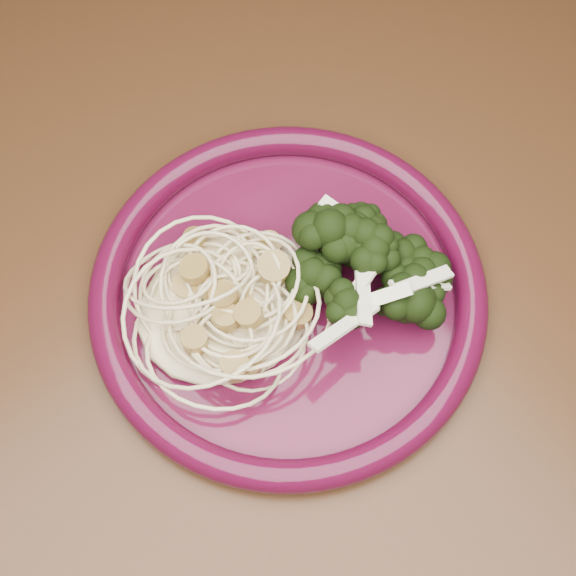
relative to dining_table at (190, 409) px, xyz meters
The scene contains 6 objects.
dining_table is the anchor object (origin of this frame).
dinner_plate 0.15m from the dining_table, ahead, with size 0.38×0.38×0.02m.
spaghetti_pile 0.13m from the dining_table, 13.83° to the left, with size 0.13×0.12×0.03m, color #F7E7B0.
scallop_cluster 0.17m from the dining_table, 13.83° to the left, with size 0.12×0.12×0.04m, color #AA883C, non-canonical shape.
broccoli_pile 0.20m from the dining_table, 10.41° to the right, with size 0.09×0.15×0.05m, color black.
onion_garnish 0.22m from the dining_table, 10.41° to the right, with size 0.07×0.10×0.05m, color white, non-canonical shape.
Camera 1 is at (-0.05, -0.20, 1.29)m, focal length 50.00 mm.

